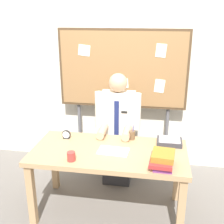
{
  "coord_description": "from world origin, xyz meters",
  "views": [
    {
      "loc": [
        0.46,
        -2.59,
        2.08
      ],
      "look_at": [
        0.0,
        0.19,
        1.09
      ],
      "focal_mm": 46.04,
      "sensor_mm": 36.0,
      "label": 1
    }
  ],
  "objects_px": {
    "bulletin_board": "(123,71)",
    "open_notebook": "(113,151)",
    "book_stack": "(162,159)",
    "desk_clock": "(66,135)",
    "person": "(118,134)",
    "pen_holder": "(132,135)",
    "coffee_mug": "(71,156)",
    "desk": "(109,158)",
    "paper_tray": "(169,142)"
  },
  "relations": [
    {
      "from": "book_stack",
      "to": "paper_tray",
      "type": "distance_m",
      "value": 0.49
    },
    {
      "from": "pen_holder",
      "to": "paper_tray",
      "type": "height_order",
      "value": "pen_holder"
    },
    {
      "from": "book_stack",
      "to": "desk_clock",
      "type": "distance_m",
      "value": 1.14
    },
    {
      "from": "pen_holder",
      "to": "person",
      "type": "bearing_deg",
      "value": 123.94
    },
    {
      "from": "person",
      "to": "desk_clock",
      "type": "distance_m",
      "value": 0.67
    },
    {
      "from": "bulletin_board",
      "to": "coffee_mug",
      "type": "relative_size",
      "value": 21.13
    },
    {
      "from": "desk",
      "to": "paper_tray",
      "type": "distance_m",
      "value": 0.67
    },
    {
      "from": "bulletin_board",
      "to": "open_notebook",
      "type": "distance_m",
      "value": 1.2
    },
    {
      "from": "person",
      "to": "open_notebook",
      "type": "distance_m",
      "value": 0.64
    },
    {
      "from": "person",
      "to": "book_stack",
      "type": "height_order",
      "value": "person"
    },
    {
      "from": "desk_clock",
      "to": "pen_holder",
      "type": "distance_m",
      "value": 0.73
    },
    {
      "from": "open_notebook",
      "to": "desk_clock",
      "type": "bearing_deg",
      "value": 158.31
    },
    {
      "from": "paper_tray",
      "to": "bulletin_board",
      "type": "bearing_deg",
      "value": 129.02
    },
    {
      "from": "coffee_mug",
      "to": "pen_holder",
      "type": "xyz_separation_m",
      "value": [
        0.52,
        0.58,
        0.0
      ]
    },
    {
      "from": "pen_holder",
      "to": "bulletin_board",
      "type": "bearing_deg",
      "value": 106.37
    },
    {
      "from": "desk",
      "to": "desk_clock",
      "type": "distance_m",
      "value": 0.57
    },
    {
      "from": "bulletin_board",
      "to": "pen_holder",
      "type": "distance_m",
      "value": 0.92
    },
    {
      "from": "person",
      "to": "coffee_mug",
      "type": "height_order",
      "value": "person"
    },
    {
      "from": "open_notebook",
      "to": "coffee_mug",
      "type": "relative_size",
      "value": 3.45
    },
    {
      "from": "bulletin_board",
      "to": "paper_tray",
      "type": "relative_size",
      "value": 7.25
    },
    {
      "from": "book_stack",
      "to": "desk_clock",
      "type": "bearing_deg",
      "value": 157.63
    },
    {
      "from": "open_notebook",
      "to": "coffee_mug",
      "type": "height_order",
      "value": "coffee_mug"
    },
    {
      "from": "desk_clock",
      "to": "desk",
      "type": "bearing_deg",
      "value": -21.63
    },
    {
      "from": "coffee_mug",
      "to": "pen_holder",
      "type": "relative_size",
      "value": 0.56
    },
    {
      "from": "bulletin_board",
      "to": "desk_clock",
      "type": "distance_m",
      "value": 1.11
    },
    {
      "from": "pen_holder",
      "to": "paper_tray",
      "type": "distance_m",
      "value": 0.41
    },
    {
      "from": "bulletin_board",
      "to": "desk_clock",
      "type": "relative_size",
      "value": 19.27
    },
    {
      "from": "desk",
      "to": "book_stack",
      "type": "height_order",
      "value": "book_stack"
    },
    {
      "from": "bulletin_board",
      "to": "person",
      "type": "bearing_deg",
      "value": -90.04
    },
    {
      "from": "desk",
      "to": "bulletin_board",
      "type": "bearing_deg",
      "value": 89.99
    },
    {
      "from": "pen_holder",
      "to": "coffee_mug",
      "type": "bearing_deg",
      "value": -131.99
    },
    {
      "from": "desk_clock",
      "to": "coffee_mug",
      "type": "bearing_deg",
      "value": -66.86
    },
    {
      "from": "desk_clock",
      "to": "coffee_mug",
      "type": "xyz_separation_m",
      "value": [
        0.2,
        -0.47,
        0.0
      ]
    },
    {
      "from": "bulletin_board",
      "to": "open_notebook",
      "type": "xyz_separation_m",
      "value": [
        0.05,
        -1.02,
        -0.62
      ]
    },
    {
      "from": "bulletin_board",
      "to": "book_stack",
      "type": "xyz_separation_m",
      "value": [
        0.54,
        -1.23,
        -0.56
      ]
    },
    {
      "from": "book_stack",
      "to": "pen_holder",
      "type": "relative_size",
      "value": 1.9
    },
    {
      "from": "bulletin_board",
      "to": "paper_tray",
      "type": "distance_m",
      "value": 1.14
    },
    {
      "from": "bulletin_board",
      "to": "book_stack",
      "type": "height_order",
      "value": "bulletin_board"
    },
    {
      "from": "open_notebook",
      "to": "pen_holder",
      "type": "xyz_separation_m",
      "value": [
        0.16,
        0.33,
        0.04
      ]
    },
    {
      "from": "person",
      "to": "open_notebook",
      "type": "height_order",
      "value": "person"
    },
    {
      "from": "desk",
      "to": "pen_holder",
      "type": "relative_size",
      "value": 9.88
    },
    {
      "from": "paper_tray",
      "to": "coffee_mug",
      "type": "bearing_deg",
      "value": -150.78
    },
    {
      "from": "desk_clock",
      "to": "pen_holder",
      "type": "bearing_deg",
      "value": 8.25
    },
    {
      "from": "desk",
      "to": "open_notebook",
      "type": "distance_m",
      "value": 0.11
    },
    {
      "from": "desk_clock",
      "to": "coffee_mug",
      "type": "height_order",
      "value": "desk_clock"
    },
    {
      "from": "person",
      "to": "bulletin_board",
      "type": "relative_size",
      "value": 0.75
    },
    {
      "from": "desk",
      "to": "coffee_mug",
      "type": "height_order",
      "value": "coffee_mug"
    },
    {
      "from": "person",
      "to": "pen_holder",
      "type": "distance_m",
      "value": 0.39
    },
    {
      "from": "person",
      "to": "bulletin_board",
      "type": "distance_m",
      "value": 0.81
    },
    {
      "from": "open_notebook",
      "to": "coffee_mug",
      "type": "bearing_deg",
      "value": -145.87
    }
  ]
}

